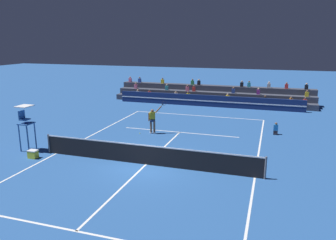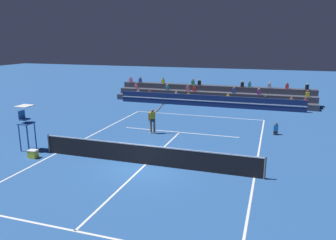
% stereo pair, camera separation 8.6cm
% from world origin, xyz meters
% --- Properties ---
extents(ground_plane, '(120.00, 120.00, 0.00)m').
position_xyz_m(ground_plane, '(0.00, 0.00, 0.00)').
color(ground_plane, '#285699').
extents(court_lines, '(11.10, 23.90, 0.01)m').
position_xyz_m(court_lines, '(0.00, 0.00, 0.00)').
color(court_lines, white).
rests_on(court_lines, ground).
extents(tennis_net, '(12.00, 0.10, 1.10)m').
position_xyz_m(tennis_net, '(0.00, 0.00, 0.54)').
color(tennis_net, slate).
rests_on(tennis_net, ground).
extents(sponsor_banner_wall, '(18.00, 0.26, 1.10)m').
position_xyz_m(sponsor_banner_wall, '(0.00, 16.10, 0.55)').
color(sponsor_banner_wall, navy).
rests_on(sponsor_banner_wall, ground).
extents(bleacher_stand, '(20.26, 2.85, 2.28)m').
position_xyz_m(bleacher_stand, '(0.00, 18.63, 0.65)').
color(bleacher_stand, '#383D4C').
rests_on(bleacher_stand, ground).
extents(umpire_chair, '(0.76, 0.84, 2.67)m').
position_xyz_m(umpire_chair, '(-7.43, -0.00, 1.72)').
color(umpire_chair, '#285699').
rests_on(umpire_chair, ground).
extents(ball_kid_courtside, '(0.30, 0.36, 0.84)m').
position_xyz_m(ball_kid_courtside, '(6.40, 7.94, 0.33)').
color(ball_kid_courtside, black).
rests_on(ball_kid_courtside, ground).
extents(tennis_player, '(1.15, 0.74, 2.31)m').
position_xyz_m(tennis_player, '(-1.69, 5.59, 0.98)').
color(tennis_player, brown).
rests_on(tennis_player, ground).
extents(tennis_ball, '(0.07, 0.07, 0.07)m').
position_xyz_m(tennis_ball, '(-2.51, 5.19, 0.03)').
color(tennis_ball, '#C6DB33').
rests_on(tennis_ball, ground).
extents(equipment_cooler, '(0.50, 0.38, 0.45)m').
position_xyz_m(equipment_cooler, '(-6.26, -0.99, 0.23)').
color(equipment_cooler, yellow).
rests_on(equipment_cooler, ground).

